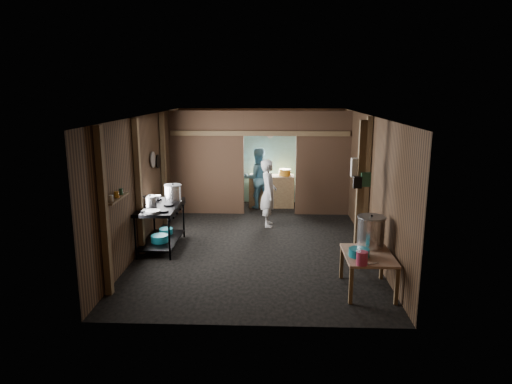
{
  "coord_description": "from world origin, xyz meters",
  "views": [
    {
      "loc": [
        0.34,
        -9.07,
        3.1
      ],
      "look_at": [
        0.0,
        -0.2,
        1.1
      ],
      "focal_mm": 32.02,
      "sensor_mm": 36.0,
      "label": 1
    }
  ],
  "objects_px": {
    "pink_bucket": "(362,258)",
    "yellow_tub": "(285,172)",
    "stock_pot": "(371,232)",
    "cook": "(268,193)",
    "stove_pot_large": "(173,193)",
    "prep_table": "(367,272)",
    "gas_range": "(161,227)"
  },
  "relations": [
    {
      "from": "stock_pot",
      "to": "yellow_tub",
      "type": "bearing_deg",
      "value": 104.64
    },
    {
      "from": "stove_pot_large",
      "to": "prep_table",
      "type": "bearing_deg",
      "value": -32.97
    },
    {
      "from": "prep_table",
      "to": "pink_bucket",
      "type": "distance_m",
      "value": 0.62
    },
    {
      "from": "stock_pot",
      "to": "pink_bucket",
      "type": "relative_size",
      "value": 2.63
    },
    {
      "from": "stove_pot_large",
      "to": "cook",
      "type": "xyz_separation_m",
      "value": [
        1.94,
        1.16,
        -0.25
      ]
    },
    {
      "from": "gas_range",
      "to": "yellow_tub",
      "type": "bearing_deg",
      "value": 53.47
    },
    {
      "from": "stock_pot",
      "to": "cook",
      "type": "distance_m",
      "value": 3.52
    },
    {
      "from": "prep_table",
      "to": "stove_pot_large",
      "type": "distance_m",
      "value": 4.28
    },
    {
      "from": "pink_bucket",
      "to": "stove_pot_large",
      "type": "bearing_deg",
      "value": 140.78
    },
    {
      "from": "gas_range",
      "to": "prep_table",
      "type": "bearing_deg",
      "value": -26.62
    },
    {
      "from": "stove_pot_large",
      "to": "stock_pot",
      "type": "relative_size",
      "value": 0.67
    },
    {
      "from": "gas_range",
      "to": "yellow_tub",
      "type": "distance_m",
      "value": 4.28
    },
    {
      "from": "stock_pot",
      "to": "yellow_tub",
      "type": "height_order",
      "value": "stock_pot"
    },
    {
      "from": "prep_table",
      "to": "cook",
      "type": "distance_m",
      "value": 3.83
    },
    {
      "from": "stock_pot",
      "to": "stove_pot_large",
      "type": "bearing_deg",
      "value": 152.09
    },
    {
      "from": "gas_range",
      "to": "stove_pot_large",
      "type": "relative_size",
      "value": 4.21
    },
    {
      "from": "cook",
      "to": "stove_pot_large",
      "type": "bearing_deg",
      "value": 117.17
    },
    {
      "from": "stove_pot_large",
      "to": "cook",
      "type": "height_order",
      "value": "cook"
    },
    {
      "from": "gas_range",
      "to": "stock_pot",
      "type": "bearing_deg",
      "value": -21.37
    },
    {
      "from": "gas_range",
      "to": "cook",
      "type": "relative_size",
      "value": 0.95
    },
    {
      "from": "gas_range",
      "to": "yellow_tub",
      "type": "xyz_separation_m",
      "value": [
        2.53,
        3.41,
        0.5
      ]
    },
    {
      "from": "gas_range",
      "to": "pink_bucket",
      "type": "bearing_deg",
      "value": -33.14
    },
    {
      "from": "pink_bucket",
      "to": "yellow_tub",
      "type": "relative_size",
      "value": 0.63
    },
    {
      "from": "yellow_tub",
      "to": "cook",
      "type": "bearing_deg",
      "value": -102.82
    },
    {
      "from": "gas_range",
      "to": "stock_pot",
      "type": "height_order",
      "value": "stock_pot"
    },
    {
      "from": "pink_bucket",
      "to": "cook",
      "type": "distance_m",
      "value": 4.14
    },
    {
      "from": "stove_pot_large",
      "to": "cook",
      "type": "distance_m",
      "value": 2.28
    },
    {
      "from": "stove_pot_large",
      "to": "pink_bucket",
      "type": "distance_m",
      "value": 4.34
    },
    {
      "from": "prep_table",
      "to": "yellow_tub",
      "type": "distance_m",
      "value": 5.44
    },
    {
      "from": "cook",
      "to": "stock_pot",
      "type": "bearing_deg",
      "value": -154.82
    },
    {
      "from": "stove_pot_large",
      "to": "pink_bucket",
      "type": "relative_size",
      "value": 1.75
    },
    {
      "from": "pink_bucket",
      "to": "cook",
      "type": "height_order",
      "value": "cook"
    }
  ]
}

